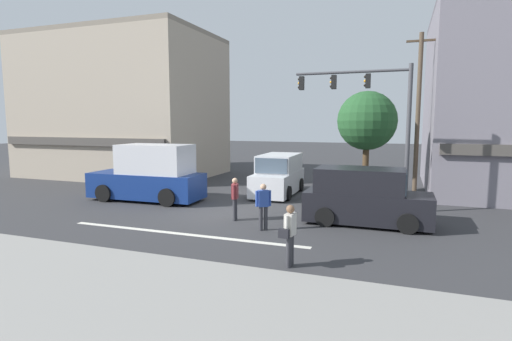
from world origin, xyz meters
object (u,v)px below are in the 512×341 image
van_waiting_far (365,198)px  utility_pole_near_left (145,119)px  street_tree (367,121)px  pedestrian_foreground_with_bag (290,232)px  traffic_light_mast (376,111)px  utility_pole_far_right (418,113)px  box_truck_crossing_rightbound (150,175)px  pedestrian_mid_crossing (263,204)px  pedestrian_far_side (235,196)px  van_crossing_center (279,175)px

van_waiting_far → utility_pole_near_left: bearing=158.5°
street_tree → pedestrian_foreground_with_bag: size_ratio=3.24×
van_waiting_far → pedestrian_foreground_with_bag: 5.53m
traffic_light_mast → utility_pole_near_left: bearing=168.6°
utility_pole_far_right → traffic_light_mast: 4.39m
street_tree → utility_pole_near_left: utility_pole_near_left is taller
utility_pole_near_left → pedestrian_foreground_with_bag: 16.25m
van_waiting_far → street_tree: bearing=94.7°
utility_pole_near_left → box_truck_crossing_rightbound: utility_pole_near_left is taller
box_truck_crossing_rightbound → pedestrian_foreground_with_bag: box_truck_crossing_rightbound is taller
box_truck_crossing_rightbound → van_waiting_far: box_truck_crossing_rightbound is taller
street_tree → box_truck_crossing_rightbound: street_tree is taller
pedestrian_mid_crossing → van_waiting_far: bearing=33.3°
pedestrian_foreground_with_bag → pedestrian_mid_crossing: size_ratio=1.00×
van_waiting_far → pedestrian_far_side: (-4.81, -1.16, -0.06)m
box_truck_crossing_rightbound → pedestrian_far_side: box_truck_crossing_rightbound is taller
van_waiting_far → pedestrian_mid_crossing: size_ratio=2.76×
street_tree → van_crossing_center: street_tree is taller
pedestrian_foreground_with_bag → van_crossing_center: bearing=108.4°
traffic_light_mast → van_waiting_far: 4.16m
van_crossing_center → pedestrian_mid_crossing: van_crossing_center is taller
utility_pole_far_right → traffic_light_mast: utility_pole_far_right is taller
pedestrian_mid_crossing → utility_pole_near_left: bearing=143.6°
pedestrian_far_side → pedestrian_mid_crossing: bearing=-33.6°
traffic_light_mast → pedestrian_foreground_with_bag: bearing=-101.6°
utility_pole_near_left → traffic_light_mast: size_ratio=1.25×
utility_pole_near_left → pedestrian_foreground_with_bag: utility_pole_near_left is taller
street_tree → pedestrian_far_side: bearing=-120.5°
pedestrian_foreground_with_bag → van_waiting_far: bearing=74.6°
traffic_light_mast → van_crossing_center: size_ratio=1.34×
utility_pole_far_right → box_truck_crossing_rightbound: 13.69m
traffic_light_mast → pedestrian_foreground_with_bag: size_ratio=3.71×
utility_pole_far_right → street_tree: bearing=-170.4°
pedestrian_foreground_with_bag → pedestrian_far_side: 5.34m
traffic_light_mast → van_waiting_far: (-0.14, -2.54, -3.30)m
van_waiting_far → pedestrian_mid_crossing: van_waiting_far is taller
box_truck_crossing_rightbound → van_waiting_far: (10.26, -1.07, -0.25)m
utility_pole_near_left → van_crossing_center: utility_pole_near_left is taller
street_tree → traffic_light_mast: bearing=-79.7°
utility_pole_far_right → box_truck_crossing_rightbound: utility_pole_far_right is taller
street_tree → van_crossing_center: size_ratio=1.16×
traffic_light_mast → box_truck_crossing_rightbound: 10.94m
utility_pole_near_left → pedestrian_mid_crossing: bearing=-36.4°
van_waiting_far → pedestrian_mid_crossing: (-3.29, -2.16, -0.06)m
pedestrian_far_side → pedestrian_foreground_with_bag: bearing=-51.3°
box_truck_crossing_rightbound → pedestrian_foreground_with_bag: bearing=-36.1°
pedestrian_foreground_with_bag → traffic_light_mast: bearing=78.4°
van_crossing_center → pedestrian_mid_crossing: 7.20m
pedestrian_foreground_with_bag → utility_pole_near_left: bearing=138.3°
street_tree → utility_pole_near_left: bearing=-176.2°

